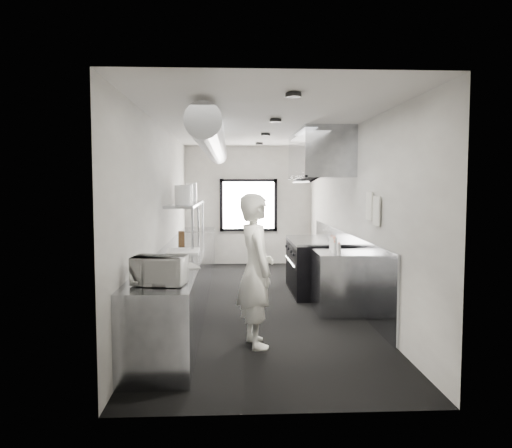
{
  "coord_description": "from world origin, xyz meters",
  "views": [
    {
      "loc": [
        -0.42,
        -8.06,
        1.9
      ],
      "look_at": [
        -0.03,
        -0.2,
        1.28
      ],
      "focal_mm": 35.74,
      "sensor_mm": 36.0,
      "label": 1
    }
  ],
  "objects": [
    {
      "name": "squeeze_bottle_a",
      "position": [
        1.1,
        -1.01,
        0.98
      ],
      "size": [
        0.06,
        0.06,
        0.17
      ],
      "primitive_type": "cylinder",
      "rotation": [
        0.0,
        0.0,
        -0.08
      ],
      "color": "silver",
      "rests_on": "bottle_station"
    },
    {
      "name": "microwave",
      "position": [
        -1.13,
        -3.02,
        1.04
      ],
      "size": [
        0.52,
        0.42,
        0.28
      ],
      "primitive_type": "imported",
      "rotation": [
        0.0,
        0.0,
        -0.14
      ],
      "color": "white",
      "rests_on": "prep_counter"
    },
    {
      "name": "wall_right",
      "position": [
        1.5,
        0.0,
        1.4
      ],
      "size": [
        0.02,
        8.0,
        2.8
      ],
      "primitive_type": "cube",
      "color": "silver",
      "rests_on": "floor"
    },
    {
      "name": "squeeze_bottle_d",
      "position": [
        1.14,
        -0.54,
        1.0
      ],
      "size": [
        0.08,
        0.08,
        0.2
      ],
      "primitive_type": "cylinder",
      "rotation": [
        0.0,
        0.0,
        0.14
      ],
      "color": "silver",
      "rests_on": "bottle_station"
    },
    {
      "name": "wall_cladding",
      "position": [
        1.48,
        0.3,
        0.55
      ],
      "size": [
        0.03,
        5.5,
        1.1
      ],
      "primitive_type": "cube",
      "color": "gray",
      "rests_on": "wall_right"
    },
    {
      "name": "pastry",
      "position": [
        -1.08,
        -1.59,
        0.96
      ],
      "size": [
        0.1,
        0.1,
        0.1
      ],
      "primitive_type": "sphere",
      "color": "tan",
      "rests_on": "small_plate"
    },
    {
      "name": "hvac_duct",
      "position": [
        -0.7,
        0.4,
        2.55
      ],
      "size": [
        0.4,
        6.4,
        0.4
      ],
      "primitive_type": "cylinder",
      "rotation": [
        1.57,
        0.0,
        0.0
      ],
      "color": "#95999E",
      "rests_on": "ceiling"
    },
    {
      "name": "plate_stack_b",
      "position": [
        -1.19,
        0.77,
        1.73
      ],
      "size": [
        0.32,
        0.32,
        0.31
      ],
      "primitive_type": "cylinder",
      "rotation": [
        0.0,
        0.0,
        0.42
      ],
      "color": "white",
      "rests_on": "pass_shelf"
    },
    {
      "name": "prep_counter",
      "position": [
        -1.15,
        -0.5,
        0.45
      ],
      "size": [
        0.7,
        6.0,
        0.9
      ],
      "primitive_type": "cube",
      "color": "gray",
      "rests_on": "floor"
    },
    {
      "name": "bottle_station",
      "position": [
        1.15,
        -0.7,
        0.45
      ],
      "size": [
        0.65,
        0.8,
        0.9
      ],
      "primitive_type": "cube",
      "color": "gray",
      "rests_on": "floor"
    },
    {
      "name": "line_cook",
      "position": [
        -0.13,
        -2.18,
        0.89
      ],
      "size": [
        0.57,
        0.73,
        1.79
      ],
      "primitive_type": "imported",
      "rotation": [
        0.0,
        0.0,
        1.8
      ],
      "color": "white",
      "rests_on": "floor"
    },
    {
      "name": "floor",
      "position": [
        0.0,
        0.0,
        0.0
      ],
      "size": [
        3.0,
        8.0,
        0.01
      ],
      "primitive_type": "cube",
      "color": "black",
      "rests_on": "ground"
    },
    {
      "name": "range",
      "position": [
        1.04,
        0.7,
        0.47
      ],
      "size": [
        0.88,
        1.6,
        0.94
      ],
      "color": "black",
      "rests_on": "floor"
    },
    {
      "name": "newspaper",
      "position": [
        -1.01,
        -1.92,
        0.91
      ],
      "size": [
        0.46,
        0.51,
        0.01
      ],
      "primitive_type": "cube",
      "rotation": [
        0.0,
        0.0,
        0.33
      ],
      "color": "silver",
      "rests_on": "prep_counter"
    },
    {
      "name": "knife_block",
      "position": [
        -1.23,
        0.3,
        1.01
      ],
      "size": [
        0.12,
        0.22,
        0.22
      ],
      "primitive_type": "cube",
      "rotation": [
        0.0,
        0.0,
        0.15
      ],
      "color": "brown",
      "rests_on": "prep_counter"
    },
    {
      "name": "notice_sheet_b",
      "position": [
        1.47,
        -1.55,
        1.55
      ],
      "size": [
        0.02,
        0.28,
        0.38
      ],
      "primitive_type": "cube",
      "color": "white",
      "rests_on": "wall_right"
    },
    {
      "name": "service_window",
      "position": [
        0.0,
        3.96,
        1.4
      ],
      "size": [
        1.36,
        0.05,
        1.25
      ],
      "color": "white",
      "rests_on": "wall_back"
    },
    {
      "name": "plate_stack_c",
      "position": [
        -1.21,
        1.09,
        1.73
      ],
      "size": [
        0.26,
        0.26,
        0.32
      ],
      "primitive_type": "cylinder",
      "rotation": [
        0.0,
        0.0,
        -0.2
      ],
      "color": "white",
      "rests_on": "pass_shelf"
    },
    {
      "name": "pass_shelf",
      "position": [
        -1.19,
        1.0,
        1.54
      ],
      "size": [
        0.45,
        3.0,
        0.68
      ],
      "color": "gray",
      "rests_on": "prep_counter"
    },
    {
      "name": "ceiling",
      "position": [
        0.0,
        0.0,
        2.8
      ],
      "size": [
        3.0,
        8.0,
        0.01
      ],
      "primitive_type": "cube",
      "color": "beige",
      "rests_on": "wall_back"
    },
    {
      "name": "squeeze_bottle_e",
      "position": [
        1.11,
        -0.44,
        1.0
      ],
      "size": [
        0.08,
        0.08,
        0.2
      ],
      "primitive_type": "cylinder",
      "rotation": [
        0.0,
        0.0,
        -0.17
      ],
      "color": "silver",
      "rests_on": "bottle_station"
    },
    {
      "name": "plate_stack_d",
      "position": [
        -1.18,
        1.73,
        1.75
      ],
      "size": [
        0.29,
        0.29,
        0.35
      ],
      "primitive_type": "cylinder",
      "rotation": [
        0.0,
        0.0,
        -0.32
      ],
      "color": "white",
      "rests_on": "pass_shelf"
    },
    {
      "name": "notice_sheet_a",
      "position": [
        1.47,
        -1.2,
        1.6
      ],
      "size": [
        0.02,
        0.28,
        0.38
      ],
      "primitive_type": "cube",
      "color": "white",
      "rests_on": "wall_right"
    },
    {
      "name": "squeeze_bottle_b",
      "position": [
        1.07,
        -0.83,
        0.98
      ],
      "size": [
        0.06,
        0.06,
        0.16
      ],
      "primitive_type": "cylinder",
      "rotation": [
        0.0,
        0.0,
        -0.05
      ],
      "color": "silver",
      "rests_on": "bottle_station"
    },
    {
      "name": "wall_front",
      "position": [
        0.0,
        -4.0,
        1.4
      ],
      "size": [
        3.0,
        0.02,
        2.8
      ],
      "primitive_type": "cube",
      "color": "silver",
      "rests_on": "floor"
    },
    {
      "name": "squeeze_bottle_c",
      "position": [
        1.09,
        -0.7,
        1.0
      ],
      "size": [
        0.07,
        0.07,
        0.2
      ],
      "primitive_type": "cylinder",
      "rotation": [
        0.0,
        0.0,
        -0.06
      ],
      "color": "silver",
      "rests_on": "bottle_station"
    },
    {
      "name": "deli_tub_b",
      "position": [
        -1.3,
        -2.38,
        0.95
      ],
      "size": [
        0.15,
        0.15,
        0.11
      ],
      "primitive_type": "cylinder",
      "rotation": [
        0.0,
        0.0,
        -0.04
      ],
      "color": "#AFB6A8",
      "rests_on": "prep_counter"
    },
    {
      "name": "exhaust_hood",
      "position": [
        1.1,
        0.7,
        2.39
      ],
      "size": [
        0.81,
        2.2,
        0.88
      ],
      "color": "gray",
      "rests_on": "ceiling"
    },
    {
      "name": "cutting_board",
      "position": [
        -1.13,
        -0.52,
        0.91
      ],
      "size": [
        0.48,
        0.63,
        0.02
      ],
      "primitive_type": "cube",
      "rotation": [
        0.0,
        0.0,
        0.02
      ],
      "color": "silver",
      "rests_on": "prep_counter"
    },
    {
      "name": "far_work_table",
      "position": [
        -1.15,
        3.2,
        0.45
      ],
      "size": [
        0.7,
        1.2,
        0.9
      ],
      "primitive_type": "cube",
      "color": "gray",
      "rests_on": "floor"
    },
    {
      "name": "wall_left",
      "position": [
        -1.5,
        0.0,
        1.4
      ],
      "size": [
        0.02,
        8.0,
        2.8
      ],
      "primitive_type": "cube",
      "color": "silver",
      "rests_on": "floor"
    },
    {
      "name": "plate_stack_a",
      "position": [
        -1.18,
        0.1,
        1.73
      ],
      "size": [
        0.28,
        0.28,
        0.31
      ],
      "primitive_type": "cylinder",
      "rotation": [
        0.0,
        0.0,
        -0.04
      ],
      "color": "white",
      "rests_on": "pass_shelf"
    },
    {
      "name": "deli_tub_a",
      "position": [
        -1.29,
        -2.65,
        0.95
      ],
      "size": [
        0.17,
        0.17,
        0.09
      ],
      "primitive_type": "cylinder",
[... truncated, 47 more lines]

